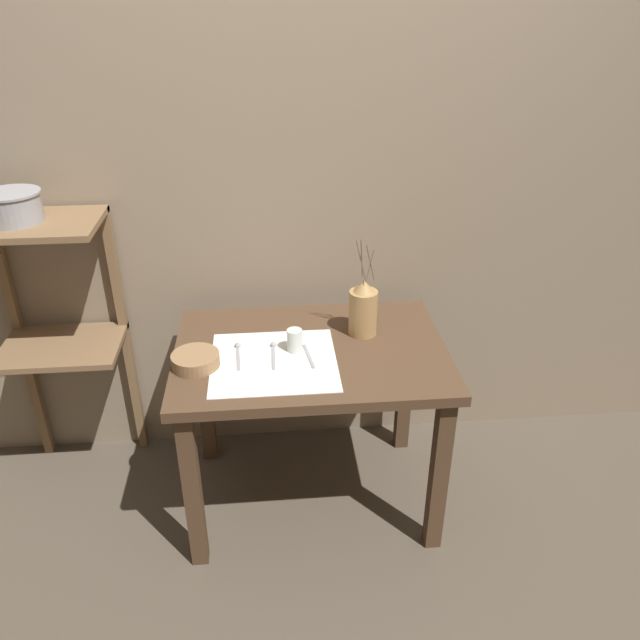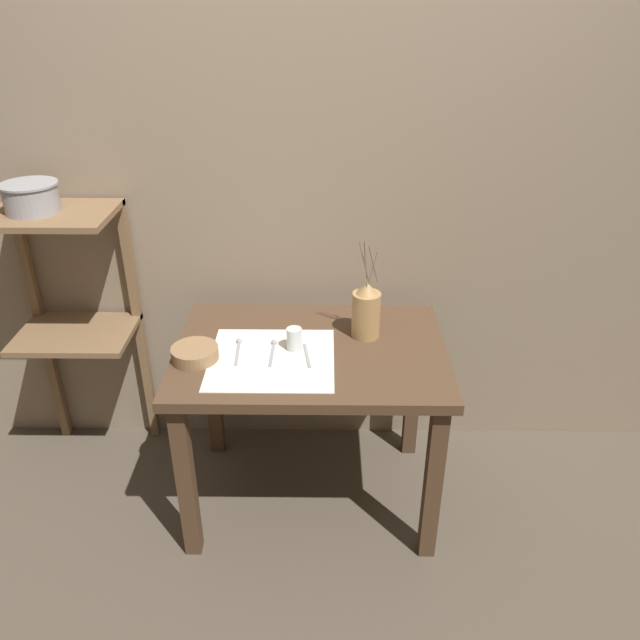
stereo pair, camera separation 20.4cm
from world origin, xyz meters
The scene contains 12 objects.
ground_plane centered at (0.00, 0.00, 0.00)m, with size 12.00×12.00×0.00m, color brown.
stone_wall_back centered at (0.00, 0.47, 1.20)m, with size 7.00×0.06×2.40m.
wooden_table centered at (0.00, 0.00, 0.62)m, with size 1.02×0.72×0.73m.
wooden_shelf_unit centered at (-0.99, 0.29, 0.82)m, with size 0.47×0.35×1.18m.
linen_cloth centered at (-0.14, -0.08, 0.74)m, with size 0.45×0.43×0.00m.
pitcher_with_flowers centered at (0.21, 0.10, 0.84)m, with size 0.11×0.11×0.39m.
wooden_bowl centered at (-0.42, -0.08, 0.76)m, with size 0.17×0.17×0.05m.
glass_tumbler_near centered at (-0.06, -0.01, 0.78)m, with size 0.06×0.06×0.09m.
spoon_outer centered at (-0.27, 0.00, 0.74)m, with size 0.03×0.18×0.02m.
spoon_inner centered at (-0.14, -0.01, 0.74)m, with size 0.02×0.18×0.02m.
knife_center centered at (-0.01, -0.06, 0.74)m, with size 0.04×0.17×0.00m.
metal_pot_large centered at (-1.05, 0.25, 1.24)m, with size 0.21×0.21×0.11m.
Camera 1 is at (-0.15, -2.00, 1.94)m, focal length 35.00 mm.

